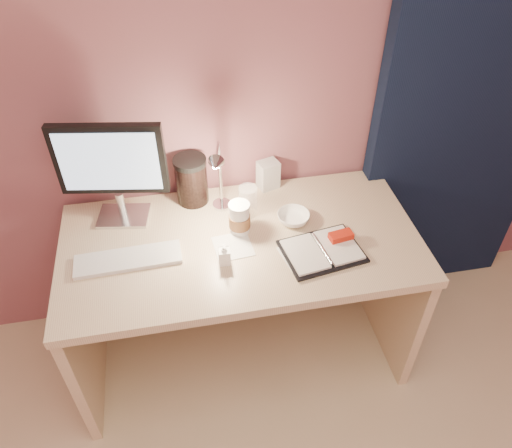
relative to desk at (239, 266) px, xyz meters
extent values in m
plane|color=#8B505E|center=(0.00, 0.30, 0.75)|extent=(3.50, 0.00, 3.50)
cube|color=black|center=(1.05, 0.24, 0.60)|extent=(0.85, 0.08, 2.20)
cube|color=beige|center=(0.00, -0.07, 0.21)|extent=(1.40, 0.70, 0.04)
cube|color=beige|center=(-0.68, -0.07, -0.16)|extent=(0.04, 0.66, 0.69)
cube|color=beige|center=(0.68, -0.07, -0.16)|extent=(0.04, 0.66, 0.69)
cube|color=beige|center=(0.00, 0.26, -0.10)|extent=(1.32, 0.03, 0.55)
cube|color=silver|center=(-0.45, 0.15, 0.23)|extent=(0.22, 0.18, 0.01)
cylinder|color=silver|center=(-0.45, 0.15, 0.29)|extent=(0.03, 0.03, 0.11)
cube|color=black|center=(-0.45, 0.15, 0.52)|extent=(0.41, 0.10, 0.29)
cube|color=#B0CEEF|center=(-0.44, 0.12, 0.52)|extent=(0.36, 0.06, 0.25)
cube|color=white|center=(-0.43, -0.10, 0.23)|extent=(0.40, 0.13, 0.02)
cube|color=black|center=(0.29, -0.20, 0.23)|extent=(0.32, 0.26, 0.01)
cube|color=silver|center=(0.22, -0.21, 0.24)|extent=(0.16, 0.21, 0.01)
cube|color=silver|center=(0.36, -0.19, 0.24)|extent=(0.16, 0.21, 0.01)
cube|color=red|center=(0.38, -0.16, 0.26)|extent=(0.10, 0.06, 0.03)
cube|color=silver|center=(0.21, -0.20, 0.23)|extent=(0.17, 0.17, 0.00)
cube|color=silver|center=(-0.04, -0.10, 0.23)|extent=(0.15, 0.15, 0.00)
cylinder|color=white|center=(0.00, -0.02, 0.29)|extent=(0.08, 0.08, 0.12)
cylinder|color=brown|center=(0.00, -0.02, 0.28)|extent=(0.08, 0.08, 0.05)
cylinder|color=white|center=(0.00, -0.02, 0.36)|extent=(0.08, 0.08, 0.01)
cylinder|color=white|center=(0.06, 0.08, 0.29)|extent=(0.08, 0.08, 0.13)
imported|color=white|center=(0.23, -0.01, 0.25)|extent=(0.14, 0.14, 0.04)
imported|color=white|center=(-0.08, -0.18, 0.27)|extent=(0.04, 0.05, 0.10)
cylinder|color=black|center=(-0.16, 0.21, 0.32)|extent=(0.13, 0.13, 0.19)
cube|color=silver|center=(0.17, 0.24, 0.29)|extent=(0.10, 0.09, 0.13)
cylinder|color=silver|center=(-0.04, 0.15, 0.23)|extent=(0.08, 0.08, 0.01)
cylinder|color=silver|center=(-0.04, 0.15, 0.39)|extent=(0.01, 0.01, 0.30)
cone|color=silver|center=(-0.01, 0.01, 0.53)|extent=(0.07, 0.06, 0.06)
camera|label=1|loc=(-0.21, -1.46, 1.57)|focal=35.00mm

